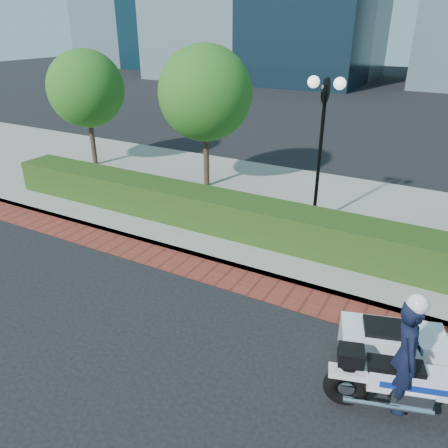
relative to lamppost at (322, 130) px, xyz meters
The scene contains 8 objects.
ground 6.07m from the lamppost, 100.89° to the right, with size 120.00×120.00×0.00m, color black.
brick_strip 4.84m from the lamppost, 105.12° to the right, with size 60.00×1.00×0.01m, color maroon.
sidewalk 3.16m from the lamppost, 141.34° to the left, with size 60.00×8.00×0.15m, color gray.
hedge_main 2.98m from the lamppost, 122.01° to the right, with size 18.00×1.20×1.00m, color black.
lamppost is the anchor object (origin of this frame).
tree_a 10.09m from the lamppost, behind, with size 3.00×3.00×4.58m.
tree_b 4.71m from the lamppost, 163.89° to the left, with size 3.20×3.20×4.89m.
police_motorcycle 6.81m from the lamppost, 59.05° to the right, with size 2.77×2.00×2.22m.
Camera 1 is at (4.39, -6.47, 5.67)m, focal length 35.00 mm.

